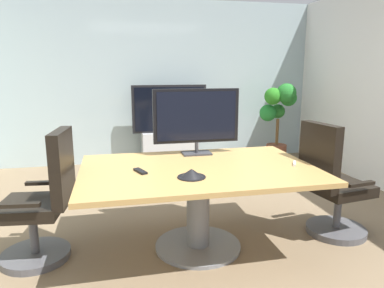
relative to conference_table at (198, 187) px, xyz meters
The scene contains 11 objects.
ground_plane 0.59m from the conference_table, 51.94° to the left, with size 7.13×7.13×0.00m, color #7A664C.
wall_back_glass_partition 3.28m from the conference_table, 88.32° to the left, with size 5.31×0.10×2.66m, color #9EB2B7.
conference_table is the anchor object (origin of this frame).
office_chair_left 1.29m from the conference_table, behind, with size 0.62×0.60×1.09m.
office_chair_right 1.29m from the conference_table, ahead, with size 0.63×0.61×1.09m.
tv_monitor 0.72m from the conference_table, 78.91° to the left, with size 0.84×0.18×0.64m.
wall_display_unit 2.84m from the conference_table, 86.16° to the left, with size 1.20×0.36×1.31m.
potted_plant 3.27m from the conference_table, 52.49° to the left, with size 0.58×0.52×1.33m.
conference_phone 0.36m from the conference_table, 113.40° to the right, with size 0.22×0.22×0.07m.
remote_control 0.53m from the conference_table, behind, with size 0.05×0.17×0.02m, color black.
whiteboard_marker 0.87m from the conference_table, ahead, with size 0.13×0.02×0.02m, color silver.
Camera 1 is at (-0.77, -2.96, 1.57)m, focal length 33.25 mm.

